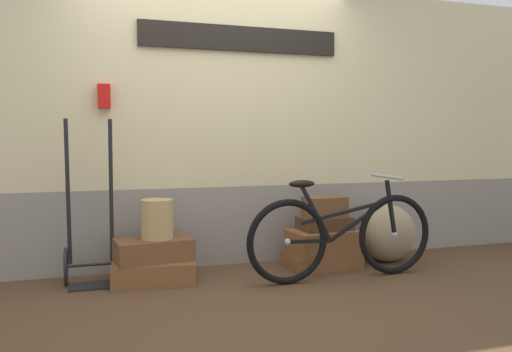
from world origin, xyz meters
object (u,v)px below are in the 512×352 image
(suitcase_5, at_px, (325,207))
(wicker_basket, at_px, (157,219))
(suitcase_2, at_px, (322,260))
(bicycle, at_px, (342,236))
(luggage_trolley, at_px, (91,247))
(suitcase_1, at_px, (153,249))
(suitcase_0, at_px, (153,271))
(burlap_sack, at_px, (387,233))
(suitcase_4, at_px, (325,223))
(suitcase_3, at_px, (324,242))

(suitcase_5, xyz_separation_m, wicker_basket, (-1.48, -0.00, -0.04))
(suitcase_2, bearing_deg, bicycle, -93.44)
(suitcase_5, height_order, luggage_trolley, luggage_trolley)
(bicycle, bearing_deg, suitcase_5, 86.51)
(wicker_basket, bearing_deg, suitcase_5, 0.11)
(suitcase_1, bearing_deg, suitcase_5, -7.58)
(suitcase_0, relative_size, suitcase_1, 1.08)
(suitcase_5, relative_size, luggage_trolley, 0.27)
(wicker_basket, xyz_separation_m, luggage_trolley, (-0.51, 0.09, -0.21))
(suitcase_0, distance_m, luggage_trolley, 0.53)
(luggage_trolley, bearing_deg, bicycle, -13.83)
(suitcase_2, distance_m, burlap_sack, 0.71)
(suitcase_0, distance_m, suitcase_4, 1.56)
(suitcase_3, bearing_deg, suitcase_1, 173.75)
(suitcase_5, distance_m, burlap_sack, 0.71)
(suitcase_4, height_order, bicycle, bicycle)
(suitcase_4, xyz_separation_m, luggage_trolley, (-2.00, 0.08, -0.10))
(suitcase_1, xyz_separation_m, wicker_basket, (0.03, -0.02, 0.25))
(suitcase_2, height_order, burlap_sack, burlap_sack)
(suitcase_3, bearing_deg, wicker_basket, 174.65)
(suitcase_5, height_order, bicycle, bicycle)
(wicker_basket, distance_m, luggage_trolley, 0.56)
(suitcase_3, height_order, wicker_basket, wicker_basket)
(burlap_sack, bearing_deg, luggage_trolley, 178.58)
(wicker_basket, distance_m, bicycle, 1.51)
(suitcase_3, distance_m, luggage_trolley, 1.98)
(suitcase_0, bearing_deg, burlap_sack, 6.02)
(bicycle, bearing_deg, suitcase_1, 164.44)
(suitcase_3, relative_size, suitcase_5, 1.67)
(bicycle, bearing_deg, suitcase_2, 89.41)
(suitcase_2, distance_m, luggage_trolley, 1.99)
(suitcase_4, distance_m, luggage_trolley, 2.00)
(suitcase_1, bearing_deg, wicker_basket, -41.90)
(suitcase_0, height_order, luggage_trolley, luggage_trolley)
(suitcase_5, distance_m, bicycle, 0.44)
(suitcase_1, xyz_separation_m, luggage_trolley, (-0.48, 0.07, 0.04))
(suitcase_5, bearing_deg, suitcase_1, 175.26)
(suitcase_2, xyz_separation_m, wicker_basket, (-1.46, -0.01, 0.44))
(suitcase_1, distance_m, luggage_trolley, 0.48)
(wicker_basket, bearing_deg, suitcase_1, 144.88)
(suitcase_1, xyz_separation_m, bicycle, (1.49, -0.41, 0.10))
(suitcase_3, distance_m, suitcase_4, 0.16)
(suitcase_1, bearing_deg, suitcase_4, -7.01)
(suitcase_5, relative_size, bicycle, 0.21)
(suitcase_2, bearing_deg, suitcase_1, 176.44)
(suitcase_2, relative_size, suitcase_3, 1.03)
(suitcase_0, height_order, burlap_sack, burlap_sack)
(suitcase_3, bearing_deg, bicycle, -96.82)
(suitcase_3, xyz_separation_m, luggage_trolley, (-1.98, 0.10, 0.06))
(suitcase_3, xyz_separation_m, suitcase_4, (0.02, 0.03, 0.16))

